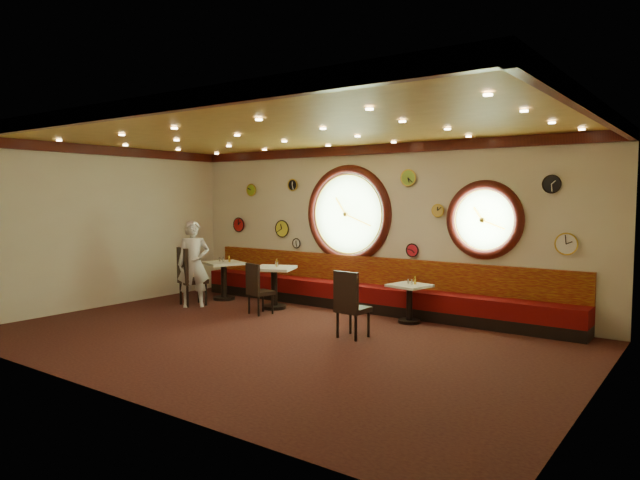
{
  "coord_description": "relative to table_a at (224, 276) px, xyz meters",
  "views": [
    {
      "loc": [
        5.64,
        -6.65,
        2.2
      ],
      "look_at": [
        0.27,
        0.8,
        1.5
      ],
      "focal_mm": 32.0,
      "sensor_mm": 36.0,
      "label": 1
    }
  ],
  "objects": [
    {
      "name": "floor",
      "position": [
        3.09,
        -1.95,
        -0.51
      ],
      "size": [
        9.0,
        6.0,
        0.0
      ],
      "primitive_type": "cube",
      "color": "black",
      "rests_on": "ground"
    },
    {
      "name": "ceiling",
      "position": [
        3.09,
        -1.95,
        2.69
      ],
      "size": [
        9.0,
        6.0,
        0.02
      ],
      "primitive_type": "cube",
      "color": "gold",
      "rests_on": "wall_back"
    },
    {
      "name": "wall_back",
      "position": [
        3.09,
        1.05,
        1.09
      ],
      "size": [
        9.0,
        0.02,
        3.2
      ],
      "primitive_type": "cube",
      "color": "beige",
      "rests_on": "floor"
    },
    {
      "name": "wall_front",
      "position": [
        3.09,
        -4.95,
        1.09
      ],
      "size": [
        9.0,
        0.02,
        3.2
      ],
      "primitive_type": "cube",
      "color": "beige",
      "rests_on": "floor"
    },
    {
      "name": "wall_left",
      "position": [
        -1.41,
        -1.95,
        1.09
      ],
      "size": [
        0.02,
        6.0,
        3.2
      ],
      "primitive_type": "cube",
      "color": "beige",
      "rests_on": "floor"
    },
    {
      "name": "wall_right",
      "position": [
        7.59,
        -1.95,
        1.09
      ],
      "size": [
        0.02,
        6.0,
        3.2
      ],
      "primitive_type": "cube",
      "color": "beige",
      "rests_on": "floor"
    },
    {
      "name": "molding_back",
      "position": [
        3.09,
        1.0,
        2.6
      ],
      "size": [
        9.0,
        0.1,
        0.18
      ],
      "primitive_type": "cube",
      "color": "#370E0A",
      "rests_on": "wall_back"
    },
    {
      "name": "molding_front",
      "position": [
        3.09,
        -4.9,
        2.6
      ],
      "size": [
        9.0,
        0.1,
        0.18
      ],
      "primitive_type": "cube",
      "color": "#370E0A",
      "rests_on": "wall_back"
    },
    {
      "name": "molding_left",
      "position": [
        -1.36,
        -1.95,
        2.6
      ],
      "size": [
        0.1,
        6.0,
        0.18
      ],
      "primitive_type": "cube",
      "color": "#370E0A",
      "rests_on": "wall_back"
    },
    {
      "name": "molding_right",
      "position": [
        7.54,
        -1.95,
        2.6
      ],
      "size": [
        0.1,
        6.0,
        0.18
      ],
      "primitive_type": "cube",
      "color": "#370E0A",
      "rests_on": "wall_back"
    },
    {
      "name": "banquette_base",
      "position": [
        3.09,
        0.77,
        -0.41
      ],
      "size": [
        8.0,
        0.55,
        0.2
      ],
      "primitive_type": "cube",
      "color": "black",
      "rests_on": "floor"
    },
    {
      "name": "banquette_seat",
      "position": [
        3.09,
        0.77,
        -0.16
      ],
      "size": [
        8.0,
        0.55,
        0.3
      ],
      "primitive_type": "cube",
      "color": "#570708",
      "rests_on": "banquette_base"
    },
    {
      "name": "banquette_back",
      "position": [
        3.09,
        0.99,
        0.24
      ],
      "size": [
        8.0,
        0.1,
        0.55
      ],
      "primitive_type": "cube",
      "color": "#660908",
      "rests_on": "wall_back"
    },
    {
      "name": "porthole_left_glass",
      "position": [
        2.49,
        1.04,
        1.34
      ],
      "size": [
        1.66,
        0.02,
        1.66
      ],
      "primitive_type": "cylinder",
      "rotation": [
        1.57,
        0.0,
        0.0
      ],
      "color": "#9BD47F",
      "rests_on": "wall_back"
    },
    {
      "name": "porthole_left_frame",
      "position": [
        2.49,
        1.03,
        1.34
      ],
      "size": [
        1.98,
        0.18,
        1.98
      ],
      "primitive_type": "torus",
      "rotation": [
        1.57,
        0.0,
        0.0
      ],
      "color": "#370E0A",
      "rests_on": "wall_back"
    },
    {
      "name": "porthole_left_ring",
      "position": [
        2.49,
        1.0,
        1.34
      ],
      "size": [
        1.61,
        0.03,
        1.61
      ],
      "primitive_type": "torus",
      "rotation": [
        1.57,
        0.0,
        0.0
      ],
      "color": "gold",
      "rests_on": "wall_back"
    },
    {
      "name": "porthole_right_glass",
      "position": [
        5.29,
        1.04,
        1.29
      ],
      "size": [
        1.1,
        0.02,
        1.1
      ],
      "primitive_type": "cylinder",
      "rotation": [
        1.57,
        0.0,
        0.0
      ],
      "color": "#9BD47F",
      "rests_on": "wall_back"
    },
    {
      "name": "porthole_right_frame",
      "position": [
        5.29,
        1.03,
        1.29
      ],
      "size": [
        1.38,
        0.18,
        1.38
      ],
      "primitive_type": "torus",
      "rotation": [
        1.57,
        0.0,
        0.0
      ],
      "color": "#370E0A",
      "rests_on": "wall_back"
    },
    {
      "name": "porthole_right_ring",
      "position": [
        5.29,
        1.0,
        1.29
      ],
      "size": [
        1.09,
        0.03,
        1.09
      ],
      "primitive_type": "torus",
      "rotation": [
        1.57,
        0.0,
        0.0
      ],
      "color": "gold",
      "rests_on": "wall_back"
    },
    {
      "name": "wall_clock_0",
      "position": [
        3.94,
        1.01,
        0.69
      ],
      "size": [
        0.24,
        0.03,
        0.24
      ],
      "primitive_type": "cylinder",
      "rotation": [
        1.57,
        0.0,
        0.0
      ],
      "color": "red",
      "rests_on": "wall_back"
    },
    {
      "name": "wall_clock_1",
      "position": [
        6.39,
        1.01,
        1.89
      ],
      "size": [
        0.28,
        0.03,
        0.28
      ],
      "primitive_type": "cylinder",
      "rotation": [
        1.57,
        0.0,
        0.0
      ],
      "color": "black",
      "rests_on": "wall_back"
    },
    {
      "name": "wall_clock_2",
      "position": [
        -0.11,
        1.01,
        1.84
      ],
      "size": [
        0.26,
        0.03,
        0.26
      ],
      "primitive_type": "cylinder",
      "rotation": [
        1.57,
        0.0,
        0.0
      ],
      "color": "#89B925",
      "rests_on": "wall_back"
    },
    {
      "name": "wall_clock_3",
      "position": [
        0.79,
        1.01,
        0.99
      ],
      "size": [
        0.36,
        0.03,
        0.36
      ],
      "primitive_type": "cylinder",
      "rotation": [
        1.57,
        0.0,
        0.0
      ],
      "color": "gold",
      "rests_on": "wall_back"
    },
    {
      "name": "wall_clock_4",
      "position": [
        4.44,
        1.01,
        1.44
      ],
      "size": [
        0.22,
        0.03,
        0.22
      ],
      "primitive_type": "cylinder",
      "rotation": [
        1.57,
        0.0,
        0.0
      ],
      "color": "gold",
      "rests_on": "wall_back"
    },
    {
      "name": "wall_clock_5",
      "position": [
        3.84,
        1.01,
        2.04
      ],
      "size": [
        0.3,
        0.03,
        0.3
      ],
      "primitive_type": "cylinder",
      "rotation": [
        1.57,
        0.0,
        0.0
      ],
      "color": "#89BB3A",
      "rests_on": "wall_back"
    },
    {
      "name": "wall_clock_6",
      "position": [
        1.09,
        1.01,
        1.94
      ],
      "size": [
        0.24,
        0.03,
        0.24
      ],
      "primitive_type": "cylinder",
      "rotation": [
        1.57,
        0.0,
        0.0
      ],
      "color": "black",
      "rests_on": "wall_back"
    },
    {
      "name": "wall_clock_7",
      "position": [
        -0.51,
        1.01,
        1.04
      ],
      "size": [
        0.32,
        0.03,
        0.32
      ],
      "primitive_type": "cylinder",
      "rotation": [
        1.57,
        0.0,
        0.0
      ],
      "color": "#B41312",
      "rests_on": "wall_back"
    },
    {
      "name": "wall_clock_8",
      "position": [
        1.19,
        1.01,
        0.69
      ],
      "size": [
        0.2,
        0.03,
        0.2
      ],
      "primitive_type": "cylinder",
      "rotation": [
        1.57,
        0.0,
        0.0
      ],
      "color": "silver",
      "rests_on": "wall_back"
    },
    {
      "name": "wall_clock_9",
      "position": [
        6.64,
        1.01,
        0.94
      ],
      "size": [
        0.34,
        0.03,
        0.34
      ],
      "primitive_type": "cylinder",
      "rotation": [
        1.57,
        0.0,
        0.0
      ],
      "color": "white",
      "rests_on": "wall_back"
    },
    {
      "name": "table_a",
      "position": [
        0.0,
        0.0,
        0.0
      ],
      "size": [
        0.96,
        0.96,
        0.81
      ],
      "color": "black",
      "rests_on": "floor"
    },
    {
      "name": "table_b",
      "position": [
        1.51,
        -0.12,
        0.01
      ],
      "size": [
        0.98,
        0.98,
        0.83
      ],
      "color": "black",
      "rests_on": "floor"
    },
    {
      "name": "table_c",
      "position": [
        4.26,
        0.28,
        -0.08
      ],
      "size": [
        0.73,
        0.73,
        0.68
      ],
      "color": "black",
      "rests_on": "floor"
    },
    {
      "name": "chair_a",
      "position": [
        -0.09,
        -0.91,
        0.16
      ],
      "size": [
        0.63,
        0.63,
        0.73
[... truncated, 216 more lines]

